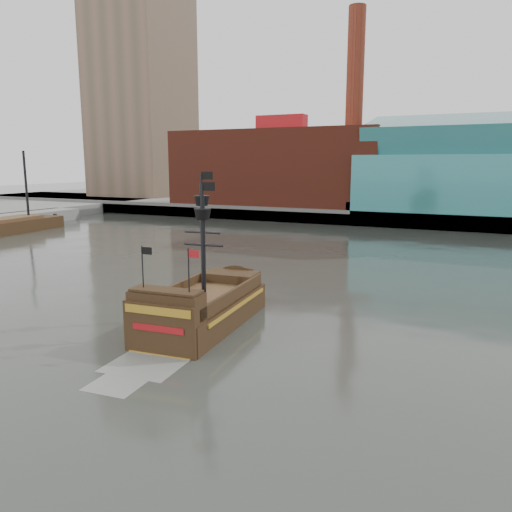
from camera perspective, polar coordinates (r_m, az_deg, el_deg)
The scene contains 6 objects.
ground at distance 29.99m, azimuth -11.49°, elevation -10.37°, with size 400.00×400.00×0.00m, color #2B2E28.
promenade_far at distance 115.95m, azimuth 16.87°, elevation 5.33°, with size 220.00×60.00×2.00m, color slate.
seawall at distance 86.98m, azimuth 13.92°, elevation 4.09°, with size 220.00×1.00×2.60m, color #4C4C49.
skyline at distance 108.40m, azimuth 19.78°, elevation 17.33°, with size 149.00×45.00×62.00m.
pirate_ship at distance 33.22m, azimuth -6.10°, elevation -6.35°, with size 5.56×14.74×10.80m.
docked_vessel at distance 85.15m, azimuth -26.97°, elevation 2.85°, with size 6.38×21.28×14.26m.
Camera 1 is at (17.06, -22.28, 10.59)m, focal length 35.00 mm.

